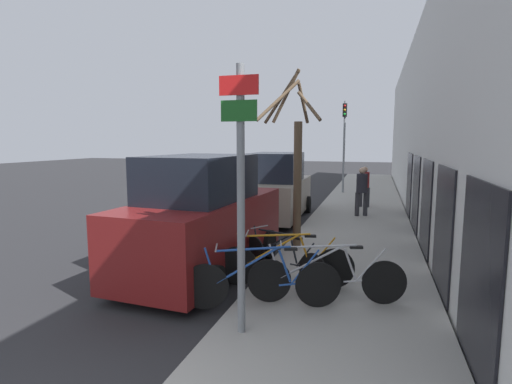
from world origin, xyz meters
TOP-DOWN VIEW (x-y plane):
  - ground_plane at (0.00, 11.20)m, footprint 80.00×80.00m
  - sidewalk_curb at (2.60, 14.00)m, footprint 3.20×32.00m
  - building_facade at (4.35, 13.92)m, footprint 0.23×32.00m
  - signpost at (1.43, 3.01)m, footprint 0.52×0.12m
  - bicycle_0 at (1.49, 3.83)m, footprint 2.34×0.86m
  - bicycle_1 at (2.41, 4.32)m, footprint 2.45×0.72m
  - bicycle_2 at (1.63, 4.84)m, footprint 2.37×0.64m
  - bicycle_3 at (1.46, 5.27)m, footprint 1.90×1.23m
  - parked_car_0 at (-0.26, 5.55)m, footprint 2.26×4.66m
  - parked_car_1 at (-0.20, 11.62)m, footprint 2.08×4.55m
  - pedestrian_near at (2.70, 14.15)m, footprint 0.41×0.35m
  - pedestrian_far at (2.66, 12.19)m, footprint 0.42×0.37m
  - street_tree at (1.26, 7.50)m, footprint 1.59×1.44m
  - traffic_light at (1.54, 18.38)m, footprint 0.20×0.30m

SIDE VIEW (x-z plane):
  - ground_plane at x=0.00m, z-range 0.00..0.00m
  - sidewalk_curb at x=2.60m, z-range 0.00..0.15m
  - bicycle_3 at x=1.46m, z-range 0.09..0.98m
  - bicycle_1 at x=2.41m, z-range 0.08..1.05m
  - bicycle_2 at x=1.63m, z-range 0.07..1.05m
  - bicycle_0 at x=1.49m, z-range 0.07..1.06m
  - parked_car_1 at x=-0.20m, z-range -0.12..2.19m
  - pedestrian_near at x=2.70m, z-range 0.27..1.85m
  - parked_car_0 at x=-0.26m, z-range -0.11..2.32m
  - pedestrian_far at x=2.66m, z-range 0.28..1.95m
  - signpost at x=1.43m, z-range 0.30..3.84m
  - street_tree at x=1.26m, z-range 0.05..4.29m
  - traffic_light at x=1.54m, z-range 0.78..5.28m
  - building_facade at x=4.35m, z-range -0.03..6.47m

